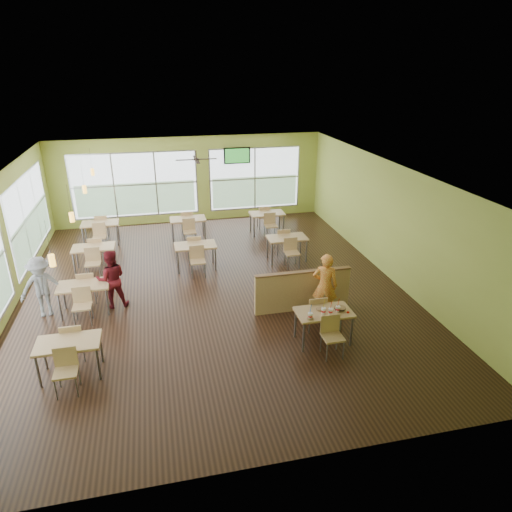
# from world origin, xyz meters

# --- Properties ---
(room) EXTENTS (12.00, 12.04, 3.20)m
(room) POSITION_xyz_m (0.00, 0.00, 1.60)
(room) COLOR black
(room) RESTS_ON ground
(window_bays) EXTENTS (9.24, 10.24, 2.38)m
(window_bays) POSITION_xyz_m (-2.65, 3.08, 1.48)
(window_bays) COLOR white
(window_bays) RESTS_ON room
(main_table) EXTENTS (1.22, 1.52, 0.87)m
(main_table) POSITION_xyz_m (2.00, -3.00, 0.63)
(main_table) COLOR tan
(main_table) RESTS_ON floor
(half_wall_divider) EXTENTS (2.40, 0.14, 1.04)m
(half_wall_divider) POSITION_xyz_m (2.00, -1.55, 0.52)
(half_wall_divider) COLOR tan
(half_wall_divider) RESTS_ON floor
(dining_tables) EXTENTS (6.92, 8.72, 0.87)m
(dining_tables) POSITION_xyz_m (-1.05, 1.71, 0.63)
(dining_tables) COLOR tan
(dining_tables) RESTS_ON floor
(pendant_lights) EXTENTS (0.11, 7.31, 0.86)m
(pendant_lights) POSITION_xyz_m (-3.20, 0.68, 2.45)
(pendant_lights) COLOR #2D2119
(pendant_lights) RESTS_ON ceiling
(ceiling_fan) EXTENTS (1.25, 1.25, 0.29)m
(ceiling_fan) POSITION_xyz_m (-0.00, 3.00, 2.95)
(ceiling_fan) COLOR #2D2119
(ceiling_fan) RESTS_ON ceiling
(tv_backwall) EXTENTS (1.00, 0.07, 0.60)m
(tv_backwall) POSITION_xyz_m (1.80, 5.90, 2.45)
(tv_backwall) COLOR black
(tv_backwall) RESTS_ON wall_back
(man_plaid) EXTENTS (0.70, 0.59, 1.63)m
(man_plaid) POSITION_xyz_m (2.40, -1.98, 0.81)
(man_plaid) COLOR #D64917
(man_plaid) RESTS_ON floor
(patron_maroon) EXTENTS (0.77, 0.62, 1.50)m
(patron_maroon) POSITION_xyz_m (-2.55, -0.33, 0.75)
(patron_maroon) COLOR maroon
(patron_maroon) RESTS_ON floor
(patron_grey) EXTENTS (1.08, 0.76, 1.52)m
(patron_grey) POSITION_xyz_m (-4.14, -0.44, 0.76)
(patron_grey) COLOR slate
(patron_grey) RESTS_ON floor
(cup_blue) EXTENTS (0.11, 0.11, 0.38)m
(cup_blue) POSITION_xyz_m (1.60, -3.23, 0.83)
(cup_blue) COLOR white
(cup_blue) RESTS_ON main_table
(cup_yellow) EXTENTS (0.11, 0.11, 0.38)m
(cup_yellow) POSITION_xyz_m (1.94, -3.10, 0.83)
(cup_yellow) COLOR white
(cup_yellow) RESTS_ON main_table
(cup_red_near) EXTENTS (0.10, 0.10, 0.36)m
(cup_red_near) POSITION_xyz_m (2.09, -3.14, 0.82)
(cup_red_near) COLOR white
(cup_red_near) RESTS_ON main_table
(cup_red_far) EXTENTS (0.10, 0.10, 0.35)m
(cup_red_far) POSITION_xyz_m (2.28, -3.08, 0.82)
(cup_red_far) COLOR white
(cup_red_far) RESTS_ON main_table
(food_basket) EXTENTS (0.26, 0.26, 0.06)m
(food_basket) POSITION_xyz_m (2.36, -3.01, 0.78)
(food_basket) COLOR black
(food_basket) RESTS_ON main_table
(ketchup_cup) EXTENTS (0.06, 0.06, 0.02)m
(ketchup_cup) POSITION_xyz_m (2.48, -3.17, 0.76)
(ketchup_cup) COLOR #B30B00
(ketchup_cup) RESTS_ON main_table
(wrapper_left) EXTENTS (0.15, 0.14, 0.04)m
(wrapper_left) POSITION_xyz_m (1.60, -3.24, 0.77)
(wrapper_left) COLOR #99774A
(wrapper_left) RESTS_ON main_table
(wrapper_mid) EXTENTS (0.22, 0.20, 0.05)m
(wrapper_mid) POSITION_xyz_m (1.94, -2.92, 0.77)
(wrapper_mid) COLOR #99774A
(wrapper_mid) RESTS_ON main_table
(wrapper_right) EXTENTS (0.16, 0.15, 0.03)m
(wrapper_right) POSITION_xyz_m (2.16, -3.30, 0.77)
(wrapper_right) COLOR #99774A
(wrapper_right) RESTS_ON main_table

